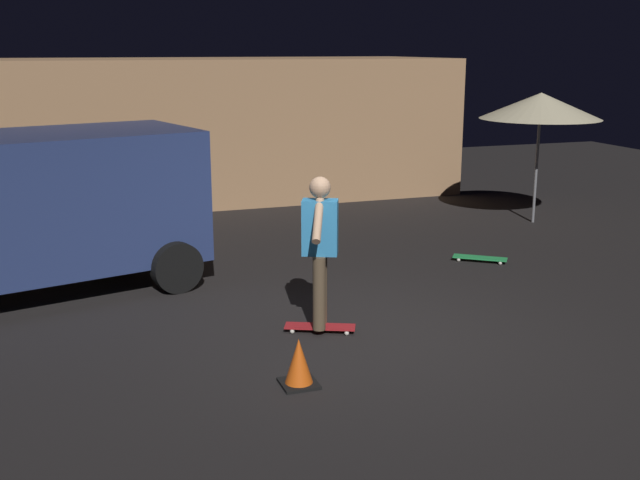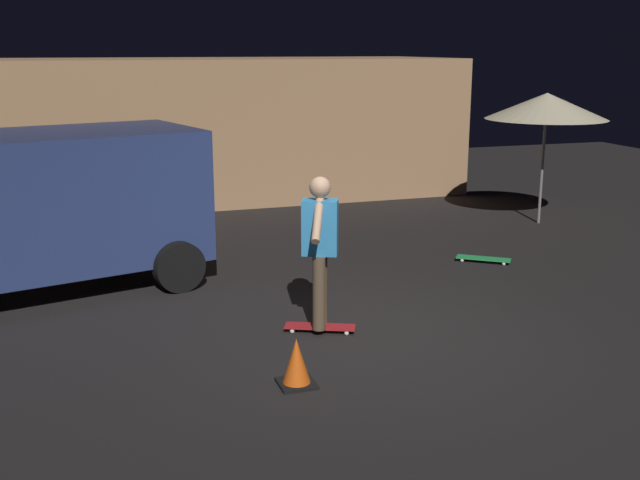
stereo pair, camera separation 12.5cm
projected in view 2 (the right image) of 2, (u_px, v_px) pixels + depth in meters
name	position (u px, v px, depth m)	size (l,w,h in m)	color
ground_plane	(360.00, 334.00, 8.48)	(28.00, 28.00, 0.00)	black
low_building	(196.00, 128.00, 16.20)	(10.81, 3.81, 2.84)	#AD7F56
parked_van	(12.00, 205.00, 9.58)	(4.93, 3.17, 2.03)	navy
patio_umbrella	(547.00, 106.00, 13.32)	(2.10, 2.10, 2.30)	slate
skateboard_ridden	(320.00, 327.00, 8.53)	(0.79, 0.50, 0.07)	#AD1E23
skateboard_spare	(483.00, 259.00, 11.28)	(0.75, 0.63, 0.07)	green
skater	(320.00, 241.00, 8.29)	(0.48, 0.93, 1.67)	brown
traffic_cone	(296.00, 364.00, 7.15)	(0.34, 0.34, 0.46)	black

